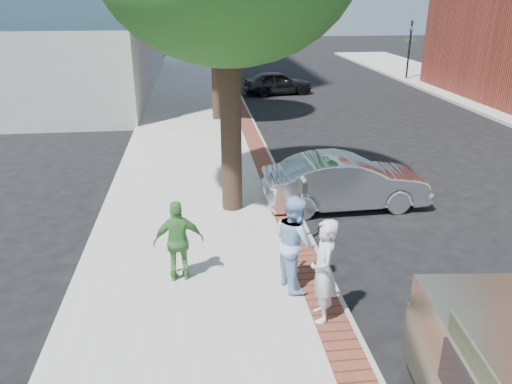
{
  "coord_description": "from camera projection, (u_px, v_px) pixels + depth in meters",
  "views": [
    {
      "loc": [
        -1.43,
        -10.08,
        5.34
      ],
      "look_at": [
        -0.18,
        0.27,
        1.2
      ],
      "focal_mm": 35.0,
      "sensor_mm": 36.0,
      "label": 1
    }
  ],
  "objects": [
    {
      "name": "person_officer",
      "position": [
        295.0,
        242.0,
        9.23
      ],
      "size": [
        0.87,
        1.02,
        1.83
      ],
      "primitive_type": "imported",
      "rotation": [
        0.0,
        0.0,
        1.78
      ],
      "color": "#9ABFEE",
      "rests_on": "sidewalk"
    },
    {
      "name": "curb",
      "position": [
        264.0,
        144.0,
        18.9
      ],
      "size": [
        0.1,
        60.0,
        0.15
      ],
      "primitive_type": "cube",
      "color": "gray",
      "rests_on": "ground"
    },
    {
      "name": "brick_strip",
      "position": [
        254.0,
        142.0,
        18.83
      ],
      "size": [
        0.6,
        60.0,
        0.01
      ],
      "primitive_type": "cube",
      "color": "brown",
      "rests_on": "sidewalk"
    },
    {
      "name": "ground",
      "position": [
        265.0,
        245.0,
        11.43
      ],
      "size": [
        120.0,
        120.0,
        0.0
      ],
      "primitive_type": "plane",
      "color": "black",
      "rests_on": "ground"
    },
    {
      "name": "signal_far",
      "position": [
        410.0,
        46.0,
        32.3
      ],
      "size": [
        0.7,
        0.15,
        3.8
      ],
      "color": "black",
      "rests_on": "ground"
    },
    {
      "name": "person_gray",
      "position": [
        324.0,
        271.0,
        8.26
      ],
      "size": [
        0.51,
        0.72,
        1.84
      ],
      "primitive_type": "imported",
      "rotation": [
        0.0,
        0.0,
        -1.68
      ],
      "color": "silver",
      "rests_on": "sidewalk"
    },
    {
      "name": "sedan_silver",
      "position": [
        345.0,
        182.0,
        13.21
      ],
      "size": [
        4.37,
        1.64,
        1.42
      ],
      "primitive_type": "imported",
      "rotation": [
        0.0,
        0.0,
        1.6
      ],
      "color": "silver",
      "rests_on": "ground"
    },
    {
      "name": "person_green",
      "position": [
        179.0,
        241.0,
        9.49
      ],
      "size": [
        0.99,
        0.48,
        1.63
      ],
      "primitive_type": "imported",
      "rotation": [
        0.0,
        0.0,
        3.23
      ],
      "color": "#478C3F",
      "rests_on": "sidewalk"
    },
    {
      "name": "parking_meter",
      "position": [
        303.0,
        195.0,
        11.03
      ],
      "size": [
        0.12,
        0.32,
        1.47
      ],
      "color": "gray",
      "rests_on": "sidewalk"
    },
    {
      "name": "bg_car",
      "position": [
        277.0,
        83.0,
        28.38
      ],
      "size": [
        4.03,
        2.07,
        1.31
      ],
      "primitive_type": "imported",
      "rotation": [
        0.0,
        0.0,
        1.71
      ],
      "color": "black",
      "rests_on": "ground"
    },
    {
      "name": "sidewalk",
      "position": [
        196.0,
        146.0,
        18.61
      ],
      "size": [
        5.0,
        60.0,
        0.15
      ],
      "primitive_type": "cube",
      "color": "#9E9991",
      "rests_on": "ground"
    },
    {
      "name": "signal_near",
      "position": [
        231.0,
        48.0,
        31.0
      ],
      "size": [
        0.7,
        0.15,
        3.8
      ],
      "color": "black",
      "rests_on": "ground"
    }
  ]
}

